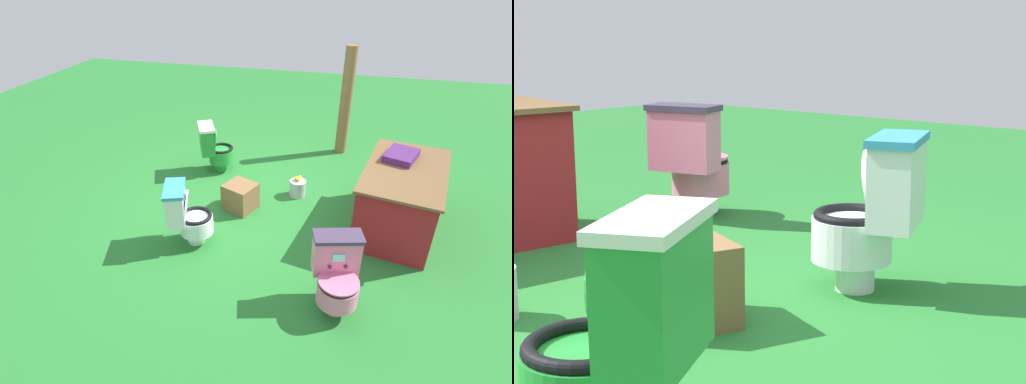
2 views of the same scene
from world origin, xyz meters
TOP-DOWN VIEW (x-y plane):
  - ground at (0.00, 0.00)m, footprint 14.00×14.00m
  - toilet_pink at (1.39, 1.15)m, footprint 0.58×0.52m
  - toilet_white at (0.85, -0.51)m, footprint 0.54×0.60m
  - toilet_green at (-0.87, -0.79)m, footprint 0.58×0.62m
  - vendor_table at (-0.06, 1.77)m, footprint 1.60×1.13m
  - wooden_post at (-2.01, 0.99)m, footprint 0.18×0.18m
  - small_crate at (0.03, -0.14)m, footprint 0.46×0.47m
  - lemon_bucket at (-0.46, 0.52)m, footprint 0.22×0.22m

SIDE VIEW (x-z plane):
  - ground at x=0.00m, z-range 0.00..0.00m
  - lemon_bucket at x=-0.46m, z-range -0.02..0.26m
  - small_crate at x=0.03m, z-range 0.00..0.34m
  - toilet_pink at x=1.39m, z-range 0.01..0.73m
  - toilet_white at x=0.85m, z-range 0.01..0.74m
  - toilet_green at x=-0.87m, z-range 0.01..0.74m
  - vendor_table at x=-0.06m, z-range -0.03..0.82m
  - wooden_post at x=-2.01m, z-range 0.00..1.69m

